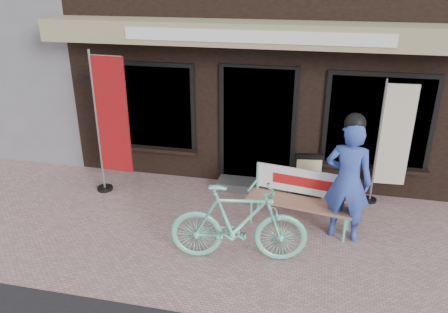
% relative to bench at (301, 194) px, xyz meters
% --- Properties ---
extents(ground, '(70.00, 70.00, 0.00)m').
position_rel_bench_xyz_m(ground, '(-0.87, -0.77, -0.51)').
color(ground, tan).
rests_on(ground, ground).
extents(storefront, '(7.00, 6.77, 6.00)m').
position_rel_bench_xyz_m(storefront, '(-0.87, 4.19, 2.48)').
color(storefront, black).
rests_on(storefront, ground).
extents(bench, '(1.64, 0.67, 0.87)m').
position_rel_bench_xyz_m(bench, '(0.00, 0.00, 0.00)').
color(bench, '#6ED6B7').
rests_on(bench, ground).
extents(person, '(0.72, 0.54, 1.90)m').
position_rel_bench_xyz_m(person, '(0.64, -0.23, 0.43)').
color(person, '#334DB1').
rests_on(person, ground).
extents(bicycle, '(1.90, 0.78, 1.11)m').
position_rel_bench_xyz_m(bicycle, '(-0.76, -1.11, 0.04)').
color(bicycle, '#6ED6B7').
rests_on(bicycle, ground).
extents(nobori_red, '(0.73, 0.29, 2.50)m').
position_rel_bench_xyz_m(nobori_red, '(-3.24, 0.37, 0.78)').
color(nobori_red, gray).
rests_on(nobori_red, ground).
extents(nobori_cream, '(0.62, 0.24, 2.12)m').
position_rel_bench_xyz_m(nobori_cream, '(1.35, 0.98, 0.59)').
color(nobori_cream, gray).
rests_on(nobori_cream, ground).
extents(menu_stand, '(0.48, 0.17, 0.94)m').
position_rel_bench_xyz_m(menu_stand, '(0.07, 0.55, -0.02)').
color(menu_stand, black).
rests_on(menu_stand, ground).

